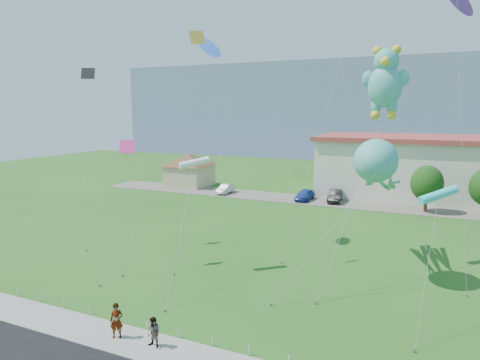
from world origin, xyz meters
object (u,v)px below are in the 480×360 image
at_px(parked_car_silver, 225,189).
at_px(pedestrian_left, 117,321).
at_px(teddy_bear_kite, 385,81).
at_px(pavilion, 189,167).
at_px(parked_car_blue, 305,195).
at_px(parked_car_black, 335,196).
at_px(octopus_kite, 378,170).
at_px(pedestrian_right, 154,333).

bearing_deg(parked_car_silver, pedestrian_left, -72.79).
bearing_deg(teddy_bear_kite, pavilion, 142.74).
bearing_deg(teddy_bear_kite, parked_car_blue, 119.60).
distance_m(parked_car_black, teddy_bear_kite, 25.69).
relative_size(pavilion, octopus_kite, 0.66).
relative_size(parked_car_silver, octopus_kite, 0.28).
relative_size(pedestrian_right, teddy_bear_kite, 0.09).
relative_size(parked_car_blue, teddy_bear_kite, 0.26).
distance_m(parked_car_silver, parked_car_blue, 11.51).
bearing_deg(parked_car_black, pedestrian_right, -98.13).
bearing_deg(parked_car_silver, parked_car_black, 2.08).
distance_m(pedestrian_right, parked_car_silver, 39.96).
distance_m(pedestrian_right, parked_car_black, 38.06).
relative_size(pavilion, pedestrian_left, 5.01).
relative_size(pavilion, pedestrian_right, 5.98).
bearing_deg(octopus_kite, pedestrian_left, -125.76).
xyz_separation_m(pavilion, parked_car_silver, (7.99, -3.49, -2.33)).
relative_size(parked_car_silver, parked_car_blue, 0.92).
height_order(pedestrian_right, parked_car_silver, pedestrian_right).
height_order(pavilion, parked_car_silver, pavilion).
bearing_deg(parked_car_silver, teddy_bear_kite, -42.12).
distance_m(parked_car_silver, parked_car_black, 15.33).
relative_size(parked_car_blue, octopus_kite, 0.30).
xyz_separation_m(pavilion, pedestrian_left, (20.24, -40.76, -2.01)).
height_order(pavilion, pedestrian_left, pavilion).
relative_size(pedestrian_left, teddy_bear_kite, 0.11).
height_order(parked_car_silver, parked_car_black, parked_car_black).
distance_m(pedestrian_right, parked_car_blue, 37.42).
distance_m(pavilion, pedestrian_left, 45.55).
bearing_deg(pedestrian_right, teddy_bear_kite, 69.53).
xyz_separation_m(pedestrian_left, teddy_bear_kite, (10.68, 17.24, 12.74)).
bearing_deg(octopus_kite, parked_car_blue, 117.08).
relative_size(pedestrian_left, pedestrian_right, 1.19).
bearing_deg(teddy_bear_kite, parked_car_black, 110.08).
bearing_deg(parked_car_blue, pavilion, 173.73).
xyz_separation_m(parked_car_silver, parked_car_blue, (11.51, 0.08, 0.08)).
bearing_deg(pedestrian_left, octopus_kite, 26.12).
xyz_separation_m(pedestrian_right, teddy_bear_kite, (8.40, 17.21, 12.89)).
bearing_deg(teddy_bear_kite, parked_car_silver, 138.87).
height_order(pavilion, pedestrian_right, pavilion).
xyz_separation_m(parked_car_blue, teddy_bear_kite, (11.42, -20.10, 12.99)).
distance_m(pedestrian_left, teddy_bear_kite, 23.95).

